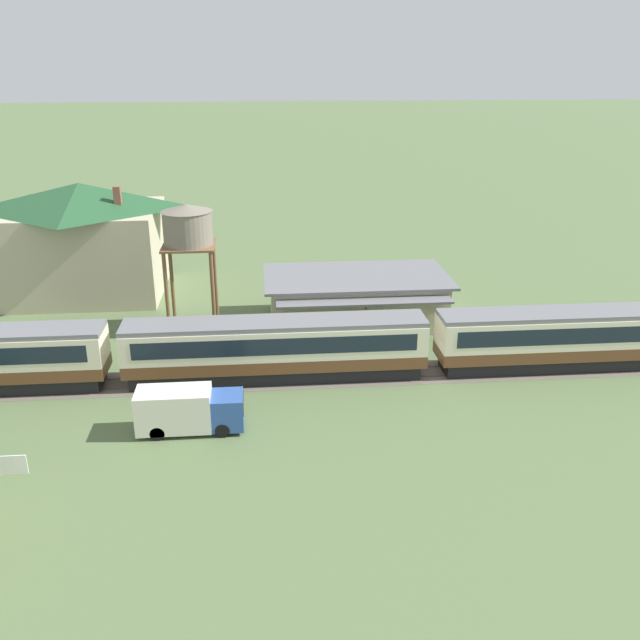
{
  "coord_description": "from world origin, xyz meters",
  "views": [
    {
      "loc": [
        -9.59,
        -39.13,
        19.12
      ],
      "look_at": [
        -5.72,
        3.79,
        2.43
      ],
      "focal_mm": 38.0,
      "sensor_mm": 36.0,
      "label": 1
    }
  ],
  "objects_px": {
    "delivery_truck_blue": "(188,410)",
    "yard_tree_0": "(37,217)",
    "station_house_dark_green_roof": "(85,238)",
    "passenger_train": "(280,346)",
    "station_building": "(356,298)",
    "water_tower": "(188,229)"
  },
  "relations": [
    {
      "from": "water_tower",
      "to": "delivery_truck_blue",
      "type": "distance_m",
      "value": 16.51
    },
    {
      "from": "station_house_dark_green_roof",
      "to": "yard_tree_0",
      "type": "bearing_deg",
      "value": 135.78
    },
    {
      "from": "station_building",
      "to": "water_tower",
      "type": "xyz_separation_m",
      "value": [
        -12.36,
        -0.58,
        5.85
      ]
    },
    {
      "from": "station_house_dark_green_roof",
      "to": "water_tower",
      "type": "xyz_separation_m",
      "value": [
        9.62,
        -9.19,
        2.8
      ]
    },
    {
      "from": "station_house_dark_green_roof",
      "to": "yard_tree_0",
      "type": "relative_size",
      "value": 1.72
    },
    {
      "from": "station_building",
      "to": "station_house_dark_green_roof",
      "type": "relative_size",
      "value": 1.05
    },
    {
      "from": "water_tower",
      "to": "yard_tree_0",
      "type": "distance_m",
      "value": 20.77
    },
    {
      "from": "station_house_dark_green_roof",
      "to": "yard_tree_0",
      "type": "distance_m",
      "value": 7.4
    },
    {
      "from": "delivery_truck_blue",
      "to": "yard_tree_0",
      "type": "height_order",
      "value": "yard_tree_0"
    },
    {
      "from": "delivery_truck_blue",
      "to": "yard_tree_0",
      "type": "relative_size",
      "value": 0.74
    },
    {
      "from": "station_house_dark_green_roof",
      "to": "station_building",
      "type": "bearing_deg",
      "value": -21.37
    },
    {
      "from": "passenger_train",
      "to": "yard_tree_0",
      "type": "distance_m",
      "value": 31.66
    },
    {
      "from": "passenger_train",
      "to": "station_building",
      "type": "bearing_deg",
      "value": 57.28
    },
    {
      "from": "passenger_train",
      "to": "water_tower",
      "type": "relative_size",
      "value": 6.23
    },
    {
      "from": "passenger_train",
      "to": "delivery_truck_blue",
      "type": "distance_m",
      "value": 8.11
    },
    {
      "from": "station_house_dark_green_roof",
      "to": "passenger_train",
      "type": "bearing_deg",
      "value": -49.08
    },
    {
      "from": "station_building",
      "to": "yard_tree_0",
      "type": "height_order",
      "value": "yard_tree_0"
    },
    {
      "from": "station_house_dark_green_roof",
      "to": "yard_tree_0",
      "type": "xyz_separation_m",
      "value": [
        -5.28,
        5.14,
        0.76
      ]
    },
    {
      "from": "water_tower",
      "to": "passenger_train",
      "type": "bearing_deg",
      "value": -55.66
    },
    {
      "from": "water_tower",
      "to": "yard_tree_0",
      "type": "bearing_deg",
      "value": 136.13
    },
    {
      "from": "station_house_dark_green_roof",
      "to": "yard_tree_0",
      "type": "height_order",
      "value": "station_house_dark_green_roof"
    },
    {
      "from": "station_house_dark_green_roof",
      "to": "water_tower",
      "type": "relative_size",
      "value": 1.41
    }
  ]
}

